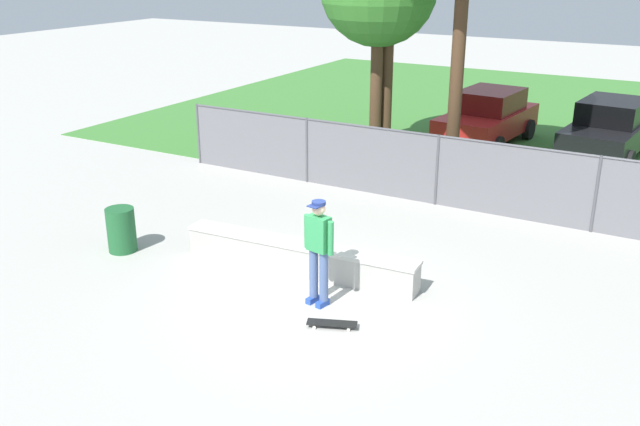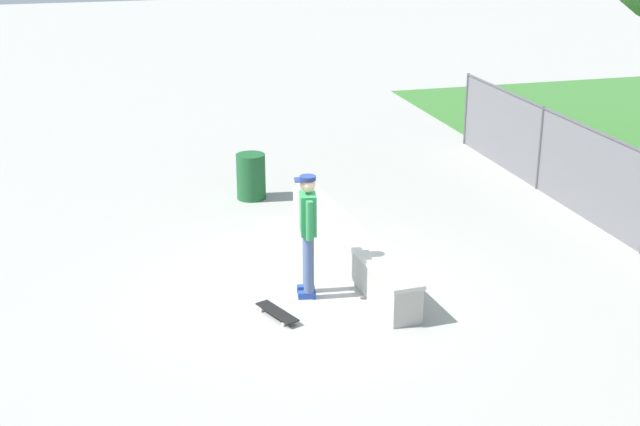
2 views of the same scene
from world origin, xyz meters
The scene contains 5 objects.
ground_plane centered at (0.00, 0.00, 0.00)m, with size 80.00×80.00×0.00m, color #ADAAA3.
concrete_ledge centered at (-0.88, 0.80, 0.30)m, with size 4.64×0.78×0.59m.
skateboarder centered at (0.07, -0.11, 1.03)m, with size 0.59×0.35×1.84m.
skateboard centered at (0.65, -0.71, 0.07)m, with size 0.82×0.48×0.09m.
trash_bin centered at (-4.44, -0.09, 0.44)m, with size 0.56×0.56×0.89m, color #1E592D.
Camera 2 is at (11.25, -2.98, 5.51)m, focal length 48.47 mm.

